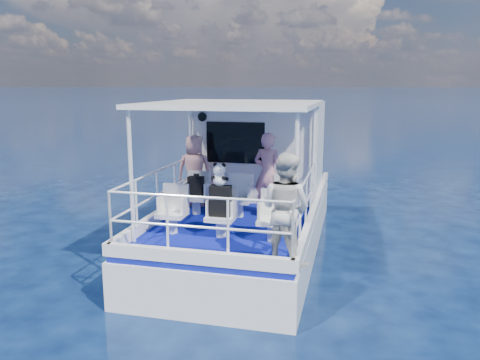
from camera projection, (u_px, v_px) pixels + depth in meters
The scene contains 20 objects.
ground at pixel (237, 263), 9.35m from camera, with size 2000.00×2000.00×0.00m, color #061333.
hull at pixel (248, 246), 10.30m from camera, with size 3.00×7.00×1.60m, color white.
deck at pixel (248, 209), 10.13m from camera, with size 2.90×6.90×0.10m, color #090F7E.
cabin at pixel (260, 149), 11.14m from camera, with size 2.85×2.00×2.20m, color white.
canopy at pixel (234, 104), 8.53m from camera, with size 3.00×3.20×0.08m, color white.
canopy_posts at pixel (233, 166), 8.71m from camera, with size 2.77×2.97×2.20m.
railings at pixel (229, 201), 8.52m from camera, with size 2.84×3.59×1.00m, color white, non-canonical shape.
seat_port_fwd at pixel (196, 205), 9.53m from camera, with size 0.48×0.46×0.38m, color silver.
seat_center_fwd at pixel (239, 207), 9.32m from camera, with size 0.48×0.46×0.38m, color silver.
seat_stbd_fwd at pixel (284, 210), 9.11m from camera, with size 0.48×0.46×0.38m, color silver.
seat_port_aft at pixel (172, 222), 8.29m from camera, with size 0.48×0.46×0.38m, color silver.
seat_center_aft at pixel (221, 226), 8.08m from camera, with size 0.48×0.46×0.38m, color silver.
seat_stbd_aft at pixel (272, 230), 7.87m from camera, with size 0.48×0.46×0.38m, color silver.
passenger_port_fwd at pixel (195, 171), 10.08m from camera, with size 0.58×0.41×1.55m, color #D38F88.
passenger_stbd_fwd at pixel (268, 174), 9.38m from camera, with size 0.61×0.40×1.67m, color #D38894.
passenger_stbd_aft at pixel (286, 209), 6.76m from camera, with size 0.80×0.62×1.65m, color silver.
backpack_port at pixel (196, 186), 9.41m from camera, with size 0.31×0.17×0.40m, color black.
backpack_center at pixel (220, 201), 7.96m from camera, with size 0.35×0.20×0.53m, color black.
compact_camera at pixel (196, 175), 9.35m from camera, with size 0.11×0.06×0.06m, color black.
panda at pixel (220, 174), 7.87m from camera, with size 0.25×0.21×0.39m, color white, non-canonical shape.
Camera 1 is at (2.17, -8.56, 3.48)m, focal length 35.00 mm.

